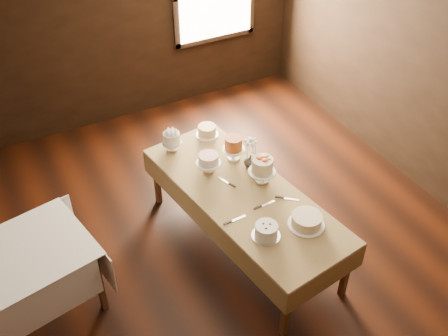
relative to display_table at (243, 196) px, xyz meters
The scene contains 19 objects.
floor 0.70m from the display_table, behind, with size 5.00×6.00×0.01m, color black.
wall_back 3.09m from the display_table, 92.15° to the left, with size 5.00×0.02×2.80m, color black.
wall_right 2.49m from the display_table, ahead, with size 0.02×6.00×2.80m, color black.
display_table is the anchor object (origin of this frame).
side_table 2.02m from the display_table, behind, with size 1.10×1.10×0.79m.
cake_meringue 1.05m from the display_table, 109.51° to the left, with size 0.21×0.21×0.23m.
cake_speckled 1.06m from the display_table, 83.87° to the left, with size 0.26×0.26×0.12m.
cake_lattice 0.52m from the display_table, 107.75° to the left, with size 0.29×0.29×0.20m.
cake_caramel 0.58m from the display_table, 71.95° to the left, with size 0.25×0.25×0.28m.
cake_flowers 0.32m from the display_table, 16.00° to the left, with size 0.30×0.30×0.29m.
cake_swirl 0.64m from the display_table, 100.31° to the right, with size 0.27×0.27×0.14m.
cake_cream 0.74m from the display_table, 66.54° to the right, with size 0.36×0.36×0.12m.
cake_server_a 0.29m from the display_table, 62.75° to the right, with size 0.24×0.03×0.01m, color silver.
cake_server_b 0.49m from the display_table, 40.34° to the right, with size 0.24×0.03×0.01m, color silver.
cake_server_c 0.28m from the display_table, 110.27° to the left, with size 0.24×0.03×0.01m, color silver.
cake_server_d 0.39m from the display_table, 48.61° to the left, with size 0.24×0.03×0.01m, color silver.
cake_server_e 0.38m from the display_table, 125.95° to the right, with size 0.24×0.03×0.01m, color silver.
flower_vase 0.44m from the display_table, 51.23° to the left, with size 0.13×0.13×0.14m, color #2D2823.
flower_bouquet 0.52m from the display_table, 51.23° to the left, with size 0.14×0.14×0.20m, color white, non-canonical shape.
Camera 1 is at (-1.87, -3.37, 4.21)m, focal length 41.96 mm.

